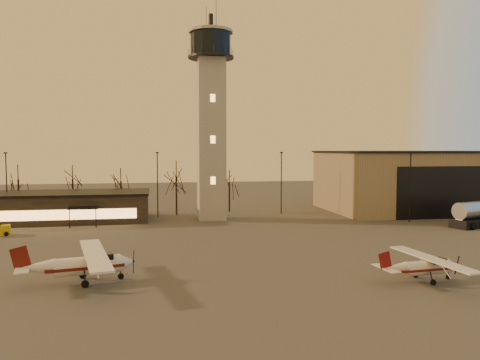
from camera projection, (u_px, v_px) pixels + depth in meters
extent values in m
plane|color=#3B3937|center=(252.00, 269.00, 41.40)|extent=(220.00, 220.00, 0.00)
cube|color=#999691|center=(211.00, 140.00, 70.06)|extent=(4.00, 4.00, 24.00)
cylinder|color=black|center=(211.00, 58.00, 69.26)|extent=(6.80, 6.80, 0.30)
cylinder|color=black|center=(211.00, 45.00, 69.14)|extent=(6.00, 6.00, 3.40)
cylinder|color=#999691|center=(211.00, 32.00, 69.01)|extent=(6.60, 6.60, 0.40)
cylinder|color=black|center=(211.00, 22.00, 68.92)|extent=(0.70, 0.70, 2.40)
cube|color=#8B795B|center=(415.00, 181.00, 80.88)|extent=(30.00, 20.00, 10.00)
cube|color=black|center=(416.00, 152.00, 80.54)|extent=(30.60, 20.60, 0.30)
cube|color=black|center=(451.00, 193.00, 71.11)|extent=(18.00, 0.10, 8.00)
cube|color=black|center=(61.00, 208.00, 68.76)|extent=(25.00, 10.00, 4.00)
cube|color=black|center=(61.00, 193.00, 68.62)|extent=(25.40, 10.40, 0.30)
cube|color=#FEAD59|center=(54.00, 215.00, 63.86)|extent=(22.00, 0.08, 1.40)
cube|color=black|center=(84.00, 208.00, 63.54)|extent=(4.00, 2.00, 0.20)
cylinder|color=black|center=(7.00, 187.00, 69.10)|extent=(0.16, 0.16, 10.00)
cube|color=black|center=(6.00, 153.00, 68.76)|extent=(0.50, 0.25, 0.18)
cylinder|color=black|center=(158.00, 185.00, 73.02)|extent=(0.16, 0.16, 10.00)
cube|color=black|center=(157.00, 153.00, 72.69)|extent=(0.50, 0.25, 0.18)
cylinder|color=black|center=(281.00, 183.00, 76.59)|extent=(0.16, 0.16, 10.00)
cube|color=black|center=(281.00, 152.00, 76.26)|extent=(0.50, 0.25, 0.18)
cylinder|color=black|center=(410.00, 188.00, 67.67)|extent=(0.16, 0.16, 10.00)
cube|color=black|center=(411.00, 153.00, 67.34)|extent=(0.50, 0.25, 0.18)
cylinder|color=black|center=(19.00, 197.00, 75.13)|extent=(0.28, 0.28, 5.74)
cylinder|color=black|center=(121.00, 197.00, 78.00)|extent=(0.28, 0.28, 5.25)
cylinder|color=black|center=(176.00, 196.00, 75.65)|extent=(0.28, 0.28, 6.16)
cylinder|color=black|center=(229.00, 197.00, 79.26)|extent=(0.28, 0.28, 4.97)
cylinder|color=black|center=(73.00, 196.00, 78.52)|extent=(0.28, 0.28, 5.60)
cylinder|color=silver|center=(427.00, 268.00, 37.49)|extent=(4.13, 1.52, 1.14)
cone|color=silver|center=(452.00, 266.00, 38.13)|extent=(0.89, 1.16, 1.09)
cone|color=silver|center=(395.00, 269.00, 36.67)|extent=(2.19, 1.16, 0.97)
cube|color=black|center=(437.00, 262.00, 37.70)|extent=(1.40, 1.04, 0.62)
cube|color=#620E0E|center=(425.00, 268.00, 37.44)|extent=(4.84, 1.62, 0.19)
cube|color=silver|center=(432.00, 259.00, 37.56)|extent=(2.22, 9.76, 0.12)
cube|color=silver|center=(386.00, 268.00, 36.45)|extent=(1.06, 2.96, 0.07)
cube|color=#620E0E|center=(385.00, 260.00, 36.39)|extent=(1.22, 0.18, 1.49)
cylinder|color=silver|center=(88.00, 265.00, 37.08)|extent=(5.24, 2.42, 1.43)
cone|color=silver|center=(126.00, 262.00, 38.18)|extent=(1.24, 1.54, 1.36)
cone|color=silver|center=(37.00, 268.00, 35.67)|extent=(2.83, 1.72, 1.21)
cube|color=black|center=(102.00, 258.00, 37.45)|extent=(1.85, 1.46, 0.77)
cube|color=#53100B|center=(85.00, 266.00, 37.00)|extent=(6.11, 2.64, 0.24)
cube|color=silver|center=(95.00, 254.00, 37.22)|extent=(4.06, 12.18, 0.15)
cube|color=silver|center=(22.00, 268.00, 35.29)|extent=(1.70, 3.75, 0.09)
cube|color=#53100B|center=(20.00, 258.00, 35.20)|extent=(1.51, 0.39, 1.87)
cube|color=black|center=(480.00, 222.00, 64.22)|extent=(9.83, 5.53, 1.23)
cylinder|color=#B7B6BC|center=(474.00, 210.00, 63.46)|extent=(6.66, 4.19, 2.34)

